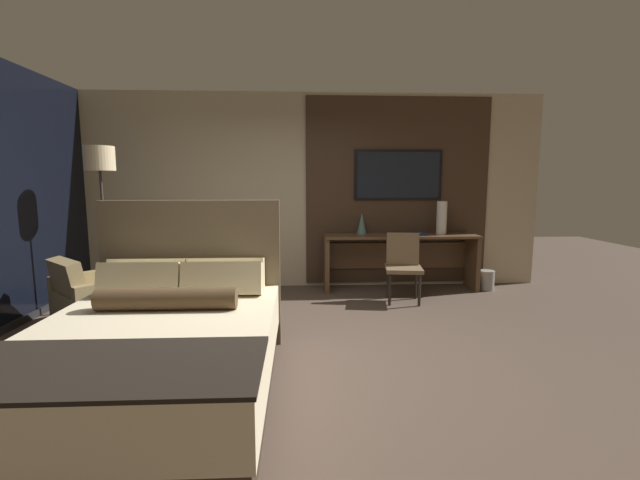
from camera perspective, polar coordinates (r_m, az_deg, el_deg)
The scene contains 12 objects.
ground_plane at distance 3.99m, azimuth -3.42°, elevation -14.92°, with size 16.00×16.00×0.00m, color #4C3D33.
wall_back_tv_panel at distance 6.28m, azimuth -1.18°, elevation 6.49°, with size 7.20×0.09×2.80m.
bed at distance 3.35m, azimuth -20.56°, elevation -13.36°, with size 1.63×2.22×1.37m.
desk at distance 6.25m, azimuth 10.55°, elevation -1.48°, with size 2.18×0.51×0.79m.
tv at distance 6.37m, azimuth 10.38°, elevation 8.53°, with size 1.27×0.04×0.72m.
desk_chair at distance 5.65m, azimuth 11.02°, elevation -2.77°, with size 0.51×0.51×0.88m.
armchair_by_window at distance 5.25m, azimuth -27.69°, elevation -7.29°, with size 1.07×1.06×0.76m.
floor_lamp at distance 5.62m, azimuth -27.25°, elevation 8.00°, with size 0.34×0.34×1.95m.
vase_tall at distance 6.34m, azimuth 15.91°, elevation 2.87°, with size 0.14×0.14×0.47m.
vase_short at distance 6.17m, azimuth 5.59°, elevation 2.23°, with size 0.14×0.14×0.31m.
book at distance 6.20m, azimuth 12.93°, elevation 0.81°, with size 0.25×0.21×0.03m.
waste_bin at distance 6.60m, azimuth 21.29°, elevation -5.01°, with size 0.22×0.22×0.28m.
Camera 1 is at (0.05, -3.68, 1.54)m, focal length 24.00 mm.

